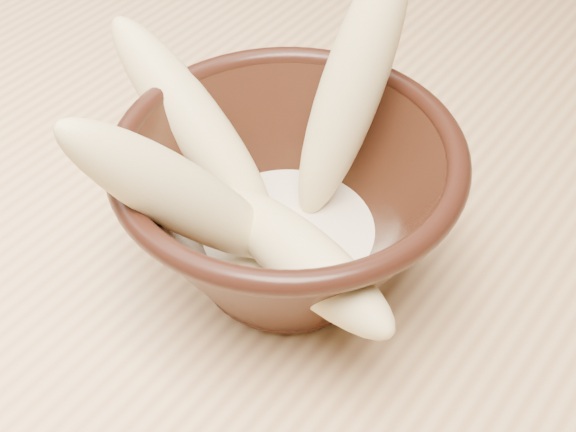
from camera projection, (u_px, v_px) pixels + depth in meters
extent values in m
cube|color=#DFB77A|center=(412.00, 184.00, 0.60)|extent=(1.20, 0.80, 0.04)
cylinder|color=tan|center=(202.00, 104.00, 1.29)|extent=(0.05, 0.05, 0.71)
cylinder|color=black|center=(288.00, 269.00, 0.51)|extent=(0.09, 0.09, 0.01)
cylinder|color=black|center=(288.00, 247.00, 0.49)|extent=(0.09, 0.09, 0.01)
torus|color=black|center=(288.00, 154.00, 0.44)|extent=(0.20, 0.20, 0.01)
cylinder|color=beige|center=(288.00, 236.00, 0.49)|extent=(0.11, 0.11, 0.02)
ellipsoid|color=#CFC47A|center=(352.00, 86.00, 0.46)|extent=(0.04, 0.11, 0.16)
ellipsoid|color=#CFC47A|center=(191.00, 120.00, 0.49)|extent=(0.15, 0.05, 0.12)
ellipsoid|color=#CFC47A|center=(300.00, 257.00, 0.43)|extent=(0.15, 0.08, 0.05)
ellipsoid|color=#CFC47A|center=(180.00, 196.00, 0.42)|extent=(0.10, 0.13, 0.15)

